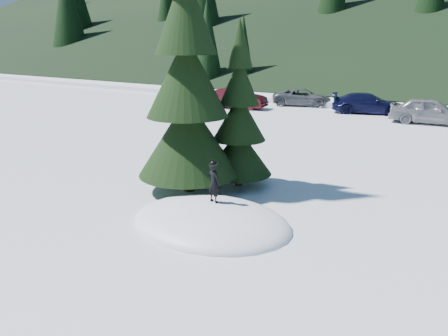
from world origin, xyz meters
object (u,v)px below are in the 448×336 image
Objects in this scene: spruce_tall at (187,87)px; car_0 at (197,91)px; car_1 at (236,98)px; spruce_short at (239,123)px; car_2 at (303,97)px; car_3 at (367,103)px; child_skier at (214,183)px; car_4 at (430,111)px.

spruce_tall reaches higher than car_0.
spruce_tall is 18.82m from car_1.
car_0 is at bearing 131.38° from spruce_short.
spruce_tall reaches higher than spruce_short.
car_2 is 0.97× the size of car_3.
child_skier is 20.93m from car_1.
spruce_tall is at bearing -26.01° from child_skier.
spruce_tall reaches higher than car_4.
car_0 is 19.31m from car_4.
car_3 is at bearing -85.76° from car_0.
spruce_tall reaches higher than child_skier.
spruce_short is 20.15m from car_2.
child_skier is at bearing -135.44° from car_0.
car_0 is (-16.17, 18.35, -1.49)m from spruce_short.
car_3 is at bearing -82.54° from car_1.
car_0 is 0.79× the size of car_4.
car_1 is (-8.90, 16.38, -2.58)m from spruce_tall.
child_skier is 0.30× the size of car_0.
child_skier is 0.24× the size of car_4.
child_skier is at bearing -69.84° from spruce_short.
child_skier is 0.23× the size of car_3.
car_4 is (3.01, 16.12, -1.33)m from spruce_short.
spruce_tall is at bearing -163.45° from car_1.
spruce_tall is at bearing 161.46° from car_3.
spruce_tall is at bearing -125.54° from spruce_short.
car_3 is (14.90, -0.33, 0.07)m from car_0.
spruce_short reaches higher than car_1.
spruce_tall is at bearing -136.98° from car_0.
child_skier is at bearing 167.01° from car_4.
car_0 is 0.80× the size of car_1.
spruce_short is 24.50m from car_0.
spruce_tall is 2.11m from spruce_short.
car_4 is (19.18, -2.23, 0.16)m from car_0.
spruce_tall is 21.32m from car_2.
car_1 reaches higher than car_0.
car_0 is (-15.17, 19.75, -2.71)m from spruce_tall.
child_skier is (1.05, -2.86, -1.08)m from spruce_short.
car_1 is (-9.90, 14.98, -1.36)m from spruce_short.
spruce_tall is at bearing 176.93° from car_2.
spruce_short is 1.18× the size of car_2.
car_2 reaches higher than car_0.
car_4 reaches higher than car_3.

